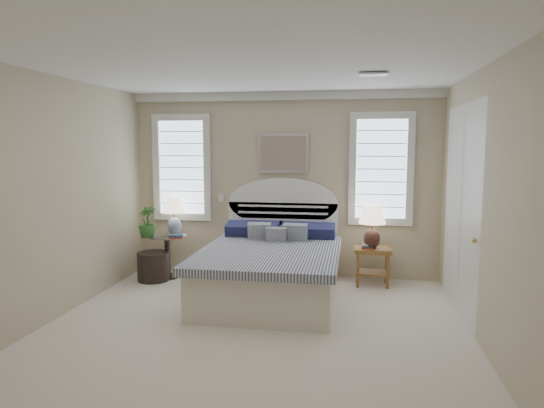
{
  "coord_description": "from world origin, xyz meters",
  "views": [
    {
      "loc": [
        1.0,
        -4.55,
        1.93
      ],
      "look_at": [
        0.08,
        1.0,
        1.25
      ],
      "focal_mm": 32.0,
      "sensor_mm": 36.0,
      "label": 1
    }
  ],
  "objects_px": {
    "bed": "(272,266)",
    "floor_pot": "(153,266)",
    "lamp_right": "(372,222)",
    "nightstand_right": "(373,258)",
    "lamp_left": "(174,211)",
    "side_table_left": "(167,252)"
  },
  "relations": [
    {
      "from": "nightstand_right",
      "to": "lamp_right",
      "type": "relative_size",
      "value": 0.88
    },
    {
      "from": "bed",
      "to": "lamp_right",
      "type": "distance_m",
      "value": 1.52
    },
    {
      "from": "side_table_left",
      "to": "floor_pot",
      "type": "distance_m",
      "value": 0.29
    },
    {
      "from": "bed",
      "to": "floor_pot",
      "type": "bearing_deg",
      "value": 166.96
    },
    {
      "from": "nightstand_right",
      "to": "floor_pot",
      "type": "distance_m",
      "value": 3.12
    },
    {
      "from": "nightstand_right",
      "to": "lamp_left",
      "type": "relative_size",
      "value": 0.97
    },
    {
      "from": "lamp_right",
      "to": "lamp_left",
      "type": "bearing_deg",
      "value": 177.83
    },
    {
      "from": "nightstand_right",
      "to": "lamp_right",
      "type": "distance_m",
      "value": 0.51
    },
    {
      "from": "nightstand_right",
      "to": "lamp_right",
      "type": "xyz_separation_m",
      "value": [
        -0.02,
        -0.05,
        0.51
      ]
    },
    {
      "from": "lamp_left",
      "to": "side_table_left",
      "type": "bearing_deg",
      "value": -109.08
    },
    {
      "from": "nightstand_right",
      "to": "floor_pot",
      "type": "height_order",
      "value": "nightstand_right"
    },
    {
      "from": "bed",
      "to": "lamp_left",
      "type": "xyz_separation_m",
      "value": [
        -1.59,
        0.75,
        0.58
      ]
    },
    {
      "from": "side_table_left",
      "to": "floor_pot",
      "type": "bearing_deg",
      "value": -130.08
    },
    {
      "from": "lamp_right",
      "to": "floor_pot",
      "type": "bearing_deg",
      "value": -175.79
    },
    {
      "from": "side_table_left",
      "to": "lamp_left",
      "type": "relative_size",
      "value": 1.15
    },
    {
      "from": "floor_pot",
      "to": "lamp_left",
      "type": "bearing_deg",
      "value": 58.8
    },
    {
      "from": "bed",
      "to": "side_table_left",
      "type": "distance_m",
      "value": 1.75
    },
    {
      "from": "bed",
      "to": "floor_pot",
      "type": "xyz_separation_m",
      "value": [
        -1.8,
        0.42,
        -0.18
      ]
    },
    {
      "from": "lamp_right",
      "to": "side_table_left",
      "type": "bearing_deg",
      "value": -179.01
    },
    {
      "from": "bed",
      "to": "floor_pot",
      "type": "relative_size",
      "value": 5.04
    },
    {
      "from": "bed",
      "to": "nightstand_right",
      "type": "distance_m",
      "value": 1.47
    },
    {
      "from": "lamp_right",
      "to": "nightstand_right",
      "type": "bearing_deg",
      "value": 67.52
    }
  ]
}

